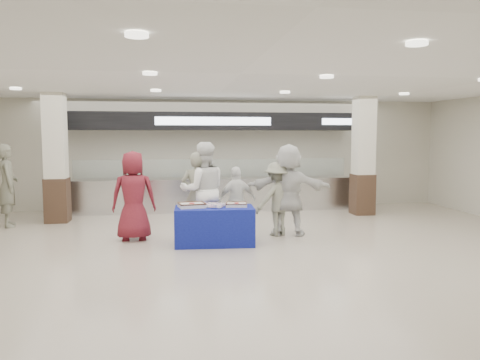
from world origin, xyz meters
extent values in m
plane|color=#BDB3A1|center=(0.00, 0.00, 0.00)|extent=(14.00, 14.00, 0.00)
cube|color=silver|center=(0.00, 5.40, 0.45)|extent=(8.00, 0.80, 0.90)
cube|color=silver|center=(0.00, 5.40, 0.92)|extent=(8.00, 0.85, 0.04)
cube|color=white|center=(0.00, 5.10, 1.25)|extent=(7.60, 0.02, 0.50)
cube|color=black|center=(0.00, 5.40, 2.55)|extent=(8.40, 0.70, 0.50)
cube|color=white|center=(0.00, 5.04, 2.55)|extent=(3.20, 0.03, 0.22)
cube|color=white|center=(3.80, 5.04, 2.55)|extent=(1.40, 0.03, 0.18)
cube|color=#352218|center=(-4.00, 4.20, 0.55)|extent=(0.55, 0.55, 1.10)
cube|color=silver|center=(-4.00, 4.20, 2.15)|extent=(0.50, 0.50, 2.10)
cube|color=#352218|center=(4.00, 4.20, 0.55)|extent=(0.55, 0.55, 1.10)
cube|color=silver|center=(4.00, 4.20, 2.15)|extent=(0.50, 0.50, 2.10)
cube|color=navy|center=(-0.35, 1.23, 0.38)|extent=(1.59, 0.86, 0.75)
cube|color=silver|center=(-0.79, 1.26, 0.79)|extent=(0.56, 0.47, 0.08)
cube|color=#4B2715|center=(-0.79, 1.26, 0.84)|extent=(0.56, 0.47, 0.02)
cylinder|color=red|center=(-0.79, 1.26, 0.83)|extent=(0.13, 0.13, 0.01)
cube|color=silver|center=(0.10, 1.25, 0.78)|extent=(0.46, 0.38, 0.06)
cube|color=#4B2715|center=(0.10, 1.25, 0.83)|extent=(0.46, 0.38, 0.02)
cylinder|color=red|center=(0.10, 1.25, 0.82)|extent=(0.11, 0.11, 0.01)
cube|color=#B6B5BA|center=(-0.37, 1.26, 0.76)|extent=(0.49, 0.44, 0.02)
imported|color=maroon|center=(-1.95, 1.87, 0.92)|extent=(0.92, 0.61, 1.85)
imported|color=slate|center=(-0.65, 1.87, 0.91)|extent=(0.75, 0.58, 1.82)
imported|color=white|center=(-0.52, 1.87, 1.01)|extent=(1.04, 0.84, 2.03)
imported|color=white|center=(0.23, 2.12, 0.74)|extent=(0.93, 0.56, 1.49)
imported|color=slate|center=(1.08, 1.89, 0.80)|extent=(1.17, 0.93, 1.59)
imported|color=silver|center=(1.32, 1.87, 0.99)|extent=(1.92, 0.99, 1.98)
imported|color=slate|center=(-5.02, 3.77, 0.98)|extent=(0.70, 0.84, 1.97)
camera|label=1|loc=(-1.18, -7.89, 2.18)|focal=35.00mm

